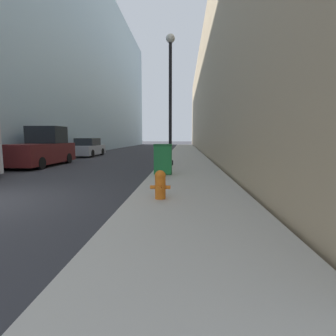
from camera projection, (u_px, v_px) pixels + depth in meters
The scene contains 8 objects.
sidewalk_right at pixel (186, 155), 23.77m from camera, with size 3.13×60.00×0.14m.
building_left_glass at pixel (52, 63), 31.45m from camera, with size 12.00×60.00×20.96m.
building_right_stone at pixel (252, 96), 30.49m from camera, with size 12.00×60.00×12.93m.
fire_hydrant at pixel (160, 184), 6.44m from camera, with size 0.50×0.39×0.71m.
trash_bin at pixel (163, 159), 10.61m from camera, with size 0.72×0.57×1.24m.
lamppost at pixel (170, 89), 13.87m from camera, with size 0.46×0.46×6.84m.
pickup_truck at pixel (41, 150), 15.27m from camera, with size 2.12×5.17×2.31m.
parked_sedan_near at pixel (88, 148), 22.88m from camera, with size 1.84×4.46×1.57m.
Camera 1 is at (5.43, -5.80, 1.66)m, focal length 28.00 mm.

